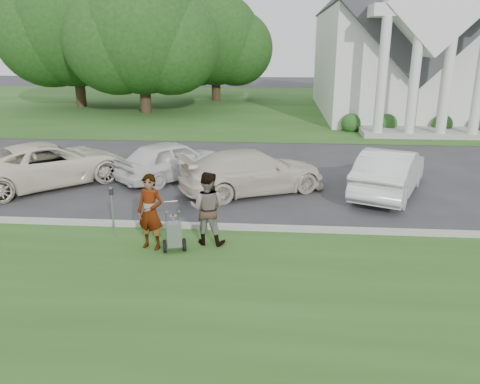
# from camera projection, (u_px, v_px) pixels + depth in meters

# --- Properties ---
(ground) EXTENTS (120.00, 120.00, 0.00)m
(ground) POSITION_uv_depth(u_px,v_px,m) (220.00, 238.00, 11.94)
(ground) COLOR #333335
(ground) RESTS_ON ground
(grass_strip) EXTENTS (80.00, 7.00, 0.01)m
(grass_strip) POSITION_uv_depth(u_px,v_px,m) (201.00, 298.00, 9.09)
(grass_strip) COLOR #2A531C
(grass_strip) RESTS_ON ground
(church_lawn) EXTENTS (80.00, 30.00, 0.01)m
(church_lawn) POSITION_uv_depth(u_px,v_px,m) (261.00, 105.00, 37.58)
(church_lawn) COLOR #2A531C
(church_lawn) RESTS_ON ground
(curb) EXTENTS (80.00, 0.18, 0.15)m
(curb) POSITION_uv_depth(u_px,v_px,m) (222.00, 227.00, 12.44)
(curb) COLOR #9E9E93
(curb) RESTS_ON ground
(church) EXTENTS (9.19, 19.00, 24.10)m
(church) POSITION_uv_depth(u_px,v_px,m) (394.00, 25.00, 31.39)
(church) COLOR white
(church) RESTS_ON ground
(tree_left) EXTENTS (10.63, 8.40, 9.71)m
(tree_left) POSITION_uv_depth(u_px,v_px,m) (142.00, 38.00, 31.89)
(tree_left) COLOR #332316
(tree_left) RESTS_ON ground
(tree_far) EXTENTS (11.64, 9.20, 10.73)m
(tree_far) POSITION_uv_depth(u_px,v_px,m) (74.00, 30.00, 35.02)
(tree_far) COLOR #332316
(tree_far) RESTS_ON ground
(tree_back) EXTENTS (9.61, 7.60, 8.89)m
(tree_back) POSITION_uv_depth(u_px,v_px,m) (215.00, 43.00, 39.29)
(tree_back) COLOR #332316
(tree_back) RESTS_ON ground
(striping_cart) EXTENTS (0.71, 1.13, 0.99)m
(striping_cart) POSITION_uv_depth(u_px,v_px,m) (174.00, 235.00, 11.02)
(striping_cart) COLOR black
(striping_cart) RESTS_ON ground
(person_left) EXTENTS (0.76, 0.61, 1.83)m
(person_left) POSITION_uv_depth(u_px,v_px,m) (150.00, 213.00, 11.04)
(person_left) COLOR #999999
(person_left) RESTS_ON ground
(person_right) EXTENTS (0.97, 0.80, 1.82)m
(person_right) POSITION_uv_depth(u_px,v_px,m) (207.00, 209.00, 11.32)
(person_right) COLOR #999999
(person_right) RESTS_ON ground
(parking_meter_near) EXTENTS (0.10, 0.09, 1.33)m
(parking_meter_near) POSITION_uv_depth(u_px,v_px,m) (112.00, 206.00, 11.70)
(parking_meter_near) COLOR gray
(parking_meter_near) RESTS_ON ground
(car_a) EXTENTS (5.60, 5.54, 1.50)m
(car_a) POSITION_uv_depth(u_px,v_px,m) (49.00, 164.00, 16.17)
(car_a) COLOR #EFE7CB
(car_a) RESTS_ON ground
(car_b) EXTENTS (4.05, 4.23, 1.42)m
(car_b) POSITION_uv_depth(u_px,v_px,m) (172.00, 160.00, 16.91)
(car_b) COLOR white
(car_b) RESTS_ON ground
(car_c) EXTENTS (5.24, 3.96, 1.41)m
(car_c) POSITION_uv_depth(u_px,v_px,m) (253.00, 171.00, 15.39)
(car_c) COLOR beige
(car_c) RESTS_ON ground
(car_d) EXTENTS (3.26, 4.83, 1.51)m
(car_d) POSITION_uv_depth(u_px,v_px,m) (389.00, 172.00, 15.19)
(car_d) COLOR silver
(car_d) RESTS_ON ground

